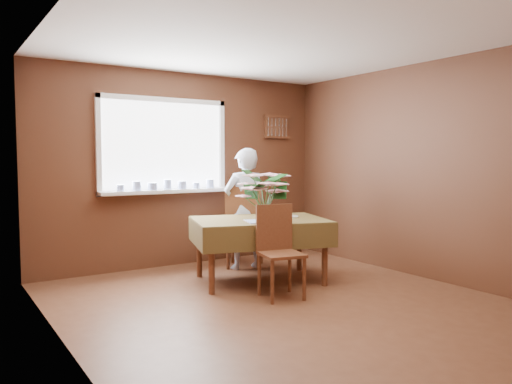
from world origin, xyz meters
TOP-DOWN VIEW (x-y plane):
  - floor at (0.00, 0.00)m, footprint 4.50×4.50m
  - ceiling at (0.00, 0.00)m, footprint 4.50×4.50m
  - wall_back at (0.00, 2.25)m, footprint 4.00×0.00m
  - wall_left at (-2.00, 0.00)m, footprint 0.00×4.50m
  - wall_right at (2.00, 0.00)m, footprint 0.00×4.50m
  - window_assembly at (-0.30, 2.19)m, footprint 1.72×0.20m
  - spoon_rack at (1.45, 2.22)m, footprint 0.44×0.05m
  - dining_table at (0.30, 0.92)m, footprint 1.70×1.40m
  - chair_far at (0.51, 1.61)m, footprint 0.63×0.63m
  - chair_near at (0.12, 0.32)m, footprint 0.47×0.47m
  - seated_woman at (0.50, 1.57)m, footprint 0.60×0.44m
  - flower_bouquet at (0.21, 0.71)m, footprint 0.61×0.61m
  - side_plate at (0.67, 0.89)m, footprint 0.23×0.23m
  - table_knife at (0.35, 0.68)m, footprint 0.08×0.21m

SIDE VIEW (x-z plane):
  - floor at x=0.00m, z-range 0.00..0.00m
  - chair_near at x=0.12m, z-range 0.04..0.97m
  - chair_far at x=0.51m, z-range 0.04..1.08m
  - dining_table at x=0.30m, z-range 0.27..0.99m
  - side_plate at x=0.67m, z-range 0.71..0.73m
  - table_knife at x=0.35m, z-range 0.72..0.72m
  - seated_woman at x=0.50m, z-range 0.00..1.52m
  - flower_bouquet at x=0.21m, z-range 0.79..1.31m
  - wall_back at x=0.00m, z-range -0.75..3.25m
  - wall_left at x=-2.00m, z-range -1.00..3.50m
  - wall_right at x=2.00m, z-range -1.00..3.50m
  - window_assembly at x=-0.30m, z-range 0.73..1.95m
  - spoon_rack at x=1.45m, z-range 1.69..2.02m
  - ceiling at x=0.00m, z-range 2.50..2.50m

